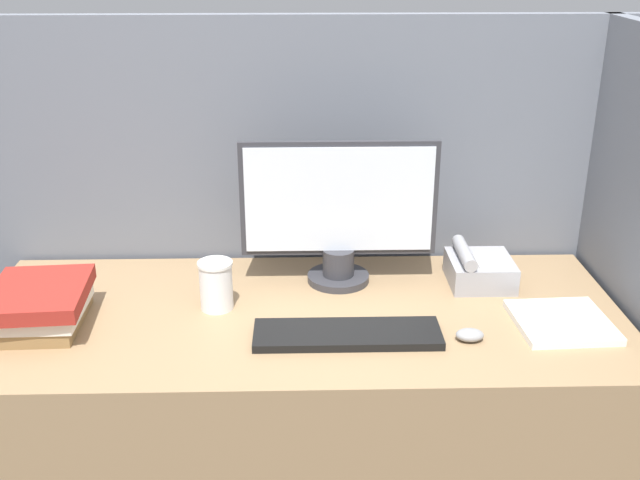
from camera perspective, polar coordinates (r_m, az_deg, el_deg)
The scene contains 10 objects.
cubicle_panel_rear at distance 2.28m, azimuth -1.61°, elevation -1.21°, with size 2.06×0.04×1.42m.
cubicle_panel_right at distance 2.14m, azimuth 22.44°, elevation -4.74°, with size 0.04×0.77×1.42m.
desk at distance 2.12m, azimuth -1.51°, elevation -14.22°, with size 1.66×0.71×0.72m.
monitor at distance 2.02m, azimuth 1.44°, elevation 1.85°, with size 0.53×0.17×0.40m.
keyboard at distance 1.81m, azimuth 2.09°, elevation -7.19°, with size 0.45×0.14×0.02m.
mouse at distance 1.83m, azimuth 11.34°, elevation -7.11°, with size 0.07×0.05×0.03m.
coffee_cup at distance 1.94m, azimuth -7.92°, elevation -3.42°, with size 0.09×0.09×0.13m.
book_stack at distance 1.96m, azimuth -20.46°, elevation -4.68°, with size 0.24×0.28×0.11m.
desk_telephone at distance 2.11m, azimuth 11.99°, elevation -2.18°, with size 0.17×0.18×0.11m.
paper_pile at distance 1.95m, azimuth 17.93°, elevation -5.97°, with size 0.24×0.24×0.02m.
Camera 1 is at (0.01, -1.35, 1.62)m, focal length 42.00 mm.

